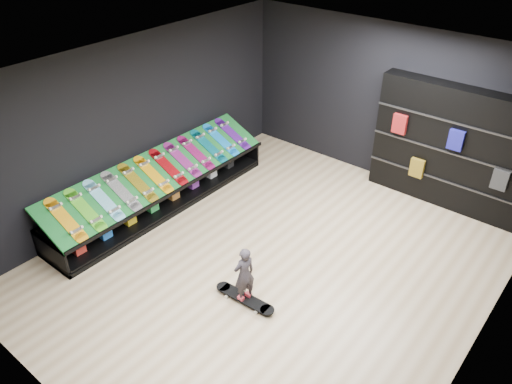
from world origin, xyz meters
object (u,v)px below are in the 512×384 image
Objects in this scene: child at (244,284)px; display_rack at (161,193)px; floor_skateboard at (245,299)px; back_shelving at (452,148)px.

display_rack is at bearing -90.54° from child.
display_rack is 4.59× the size of floor_skateboard.
floor_skateboard is at bearing 108.21° from child.
display_rack is at bearing 158.29° from floor_skateboard.
floor_skateboard is 1.88× the size of child.
child reaches higher than floor_skateboard.
floor_skateboard is (-1.14, -4.26, -1.06)m from back_shelving.
child is (2.77, -0.94, 0.10)m from display_rack.
display_rack is 1.63× the size of back_shelving.
child is at bearing -104.96° from back_shelving.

